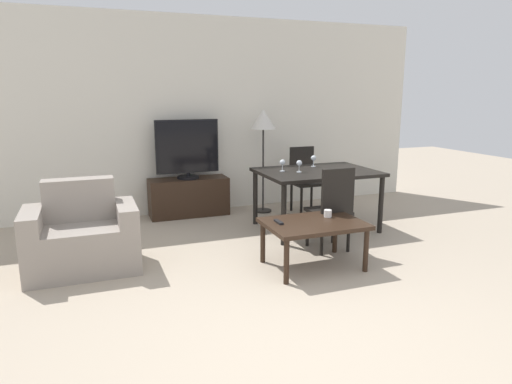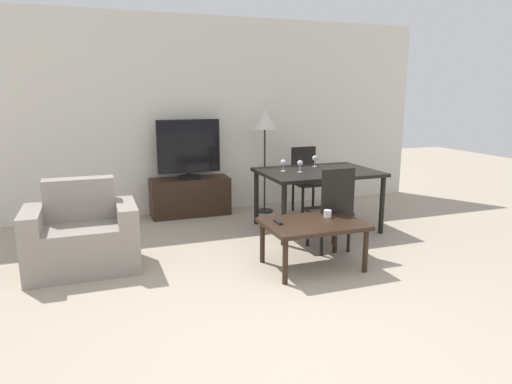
% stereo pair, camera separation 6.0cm
% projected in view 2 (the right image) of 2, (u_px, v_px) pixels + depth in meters
% --- Properties ---
extents(ground_plane, '(18.00, 18.00, 0.00)m').
position_uv_depth(ground_plane, '(303.00, 349.00, 3.05)').
color(ground_plane, tan).
extents(wall_back, '(7.34, 0.06, 2.70)m').
position_uv_depth(wall_back, '(183.00, 116.00, 6.33)').
color(wall_back, silver).
rests_on(wall_back, ground_plane).
extents(armchair, '(1.02, 0.67, 0.86)m').
position_uv_depth(armchair, '(82.00, 237.00, 4.38)').
color(armchair, gray).
rests_on(armchair, ground_plane).
extents(tv_stand, '(1.08, 0.39, 0.52)m').
position_uv_depth(tv_stand, '(190.00, 197.00, 6.32)').
color(tv_stand, black).
rests_on(tv_stand, ground_plane).
extents(tv, '(0.86, 0.30, 0.80)m').
position_uv_depth(tv, '(189.00, 149.00, 6.17)').
color(tv, black).
rests_on(tv, tv_stand).
extents(coffee_table, '(0.94, 0.68, 0.46)m').
position_uv_depth(coffee_table, '(313.00, 227.00, 4.39)').
color(coffee_table, black).
rests_on(coffee_table, ground_plane).
extents(dining_table, '(1.40, 1.01, 0.74)m').
position_uv_depth(dining_table, '(318.00, 177.00, 5.61)').
color(dining_table, black).
rests_on(dining_table, ground_plane).
extents(dining_chair_near, '(0.40, 0.40, 0.92)m').
position_uv_depth(dining_chair_near, '(333.00, 206.00, 4.81)').
color(dining_chair_near, black).
rests_on(dining_chair_near, ground_plane).
extents(dining_chair_far, '(0.40, 0.40, 0.92)m').
position_uv_depth(dining_chair_far, '(306.00, 177.00, 6.47)').
color(dining_chair_far, black).
rests_on(dining_chair_far, ground_plane).
extents(floor_lamp, '(0.36, 0.36, 1.45)m').
position_uv_depth(floor_lamp, '(265.00, 124.00, 6.29)').
color(floor_lamp, black).
rests_on(floor_lamp, ground_plane).
extents(remote_primary, '(0.04, 0.15, 0.02)m').
position_uv_depth(remote_primary, '(278.00, 222.00, 4.34)').
color(remote_primary, black).
rests_on(remote_primary, coffee_table).
extents(cup_white_near, '(0.08, 0.08, 0.07)m').
position_uv_depth(cup_white_near, '(328.00, 214.00, 4.54)').
color(cup_white_near, white).
rests_on(cup_white_near, coffee_table).
extents(wine_glass_left, '(0.07, 0.07, 0.15)m').
position_uv_depth(wine_glass_left, '(300.00, 164.00, 5.45)').
color(wine_glass_left, silver).
rests_on(wine_glass_left, dining_table).
extents(wine_glass_center, '(0.07, 0.07, 0.15)m').
position_uv_depth(wine_glass_center, '(315.00, 159.00, 5.86)').
color(wine_glass_center, silver).
rests_on(wine_glass_center, dining_table).
extents(wine_glass_right, '(0.07, 0.07, 0.15)m').
position_uv_depth(wine_glass_right, '(283.00, 163.00, 5.51)').
color(wine_glass_right, silver).
rests_on(wine_glass_right, dining_table).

